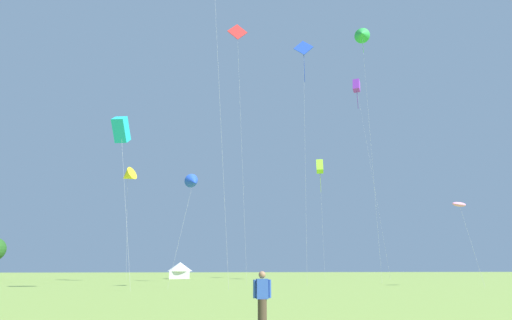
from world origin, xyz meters
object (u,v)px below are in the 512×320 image
(kite_purple_box, at_px, (356,86))
(festival_tent_center, at_px, (180,270))
(kite_green_delta, at_px, (362,34))
(kite_red_diamond, at_px, (238,34))
(kite_yellow_delta, at_px, (128,176))
(kite_pink_parafoil, at_px, (459,204))
(kite_blue_diamond, at_px, (304,52))
(kite_lime_box, at_px, (320,167))
(kite_cyan_box, at_px, (121,130))
(kite_blue_delta, at_px, (193,182))
(person_spectator, at_px, (262,301))

(kite_purple_box, height_order, festival_tent_center, kite_purple_box)
(kite_green_delta, bearing_deg, kite_red_diamond, -177.50)
(kite_yellow_delta, relative_size, festival_tent_center, 3.84)
(kite_pink_parafoil, bearing_deg, festival_tent_center, 129.97)
(kite_blue_diamond, xyz_separation_m, kite_yellow_delta, (-24.68, 16.49, -14.67))
(kite_lime_box, relative_size, kite_blue_diamond, 0.62)
(kite_cyan_box, height_order, kite_purple_box, kite_purple_box)
(kite_yellow_delta, height_order, festival_tent_center, kite_yellow_delta)
(kite_cyan_box, bearing_deg, kite_purple_box, 35.55)
(kite_lime_box, distance_m, kite_blue_delta, 31.67)
(kite_blue_delta, height_order, festival_tent_center, kite_blue_delta)
(kite_cyan_box, xyz_separation_m, kite_blue_diamond, (21.37, 8.36, 15.69))
(kite_green_delta, distance_m, festival_tent_center, 51.25)
(kite_green_delta, relative_size, kite_yellow_delta, 2.20)
(kite_blue_diamond, bearing_deg, kite_cyan_box, -158.63)
(kite_purple_box, bearing_deg, person_spectator, -118.06)
(kite_lime_box, height_order, kite_pink_parafoil, kite_lime_box)
(festival_tent_center, bearing_deg, kite_yellow_delta, -122.89)
(kite_green_delta, bearing_deg, kite_cyan_box, -159.69)
(festival_tent_center, bearing_deg, person_spectator, -85.94)
(kite_cyan_box, xyz_separation_m, kite_yellow_delta, (-3.31, 24.86, 1.02))
(kite_blue_delta, bearing_deg, kite_cyan_box, -157.41)
(kite_lime_box, distance_m, kite_pink_parafoil, 27.12)
(kite_blue_diamond, xyz_separation_m, kite_red_diamond, (-8.92, 2.58, 3.50))
(kite_cyan_box, relative_size, kite_red_diamond, 0.45)
(kite_purple_box, height_order, kite_yellow_delta, kite_purple_box)
(kite_red_diamond, bearing_deg, kite_blue_diamond, -16.13)
(kite_blue_delta, relative_size, kite_red_diamond, 0.32)
(kite_yellow_delta, bearing_deg, kite_lime_box, 0.11)
(kite_lime_box, bearing_deg, kite_blue_delta, -134.20)
(kite_yellow_delta, distance_m, kite_pink_parafoil, 46.78)
(kite_blue_delta, relative_size, kite_purple_box, 0.31)
(kite_yellow_delta, distance_m, person_spectator, 53.65)
(kite_cyan_box, xyz_separation_m, kite_red_diamond, (12.46, 10.94, 19.19))
(kite_red_diamond, bearing_deg, kite_green_delta, 2.50)
(kite_lime_box, height_order, kite_yellow_delta, kite_lime_box)
(kite_green_delta, bearing_deg, kite_purple_box, 70.34)
(kite_yellow_delta, bearing_deg, kite_red_diamond, -41.42)
(kite_red_diamond, bearing_deg, kite_blue_delta, -123.54)
(kite_red_diamond, height_order, kite_yellow_delta, kite_red_diamond)
(kite_green_delta, relative_size, kite_blue_diamond, 1.17)
(kite_purple_box, distance_m, kite_yellow_delta, 44.97)
(kite_purple_box, distance_m, kite_pink_parafoil, 37.14)
(kite_blue_delta, relative_size, kite_pink_parafoil, 1.29)
(kite_blue_delta, bearing_deg, kite_yellow_delta, 115.64)
(kite_red_diamond, relative_size, person_spectator, 20.79)
(kite_red_diamond, relative_size, festival_tent_center, 7.95)
(kite_lime_box, relative_size, kite_pink_parafoil, 2.25)
(kite_cyan_box, distance_m, person_spectator, 30.25)
(kite_red_diamond, relative_size, kite_pink_parafoil, 4.02)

